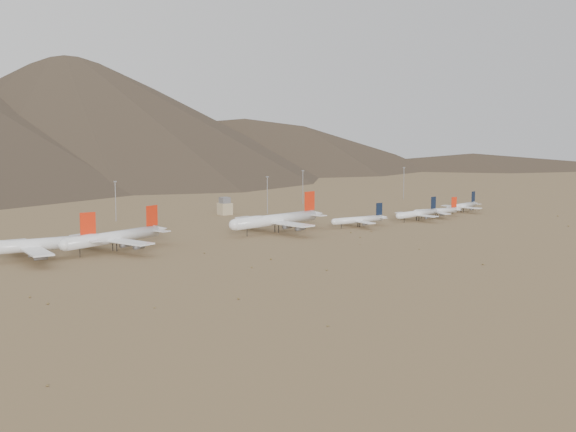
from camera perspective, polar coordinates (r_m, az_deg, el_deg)
ground at (r=428.15m, az=0.17°, el=-1.81°), size 3000.00×3000.00×0.00m
widebody_west at (r=389.69m, az=-17.73°, el=-1.98°), size 69.91×53.81×20.76m
widebody_centre at (r=404.71m, az=-12.33°, el=-1.49°), size 66.73×53.05×20.54m
widebody_east at (r=458.89m, az=-0.89°, el=-0.26°), size 73.21×57.12×21.89m
narrowbody_a at (r=484.30m, az=5.10°, el=-0.26°), size 41.89×30.11×13.82m
narrowbody_b at (r=518.39m, az=9.24°, el=0.18°), size 43.41×31.48×14.36m
narrowbody_c at (r=538.15m, az=10.55°, el=0.35°), size 38.62×28.09×12.80m
narrowbody_d at (r=570.03m, az=12.31°, el=0.71°), size 40.32×29.66×13.52m
control_tower at (r=543.69m, az=-4.51°, el=0.64°), size 8.00×8.00×12.00m
mast_west at (r=519.96m, az=-12.17°, el=1.19°), size 2.00×0.60×25.70m
mast_centre at (r=547.47m, az=-1.48°, el=1.64°), size 2.00×0.60×25.70m
mast_east at (r=609.55m, az=1.06°, el=2.20°), size 2.00×0.60×25.70m
mast_far_east at (r=650.66m, az=8.24°, el=2.44°), size 2.00×0.60×25.70m
desert_scrub at (r=384.80m, az=8.26°, el=-2.86°), size 417.45×177.29×0.86m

